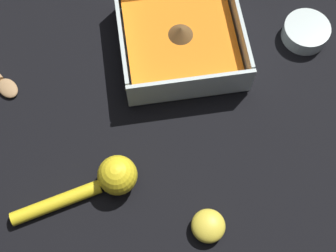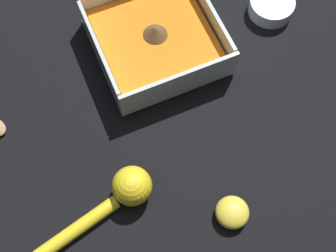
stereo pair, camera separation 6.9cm
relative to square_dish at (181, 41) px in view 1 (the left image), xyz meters
The scene contains 5 objects.
ground_plane 0.04m from the square_dish, ahead, with size 4.00×4.00×0.00m, color black.
square_dish is the anchor object (origin of this frame).
spice_bowl 0.21m from the square_dish, ahead, with size 0.08×0.08×0.03m.
lemon_squeezer 0.26m from the square_dish, 123.69° to the right, with size 0.19×0.08×0.06m.
lemon_half 0.30m from the square_dish, 91.62° to the right, with size 0.05×0.05×0.03m.
Camera 1 is at (-0.11, -0.42, 0.67)m, focal length 50.00 mm.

